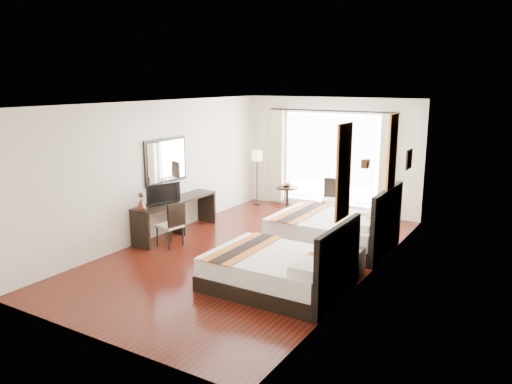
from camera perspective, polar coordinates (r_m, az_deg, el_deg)
The scene contains 29 objects.
floor at distance 9.51m, azimuth -0.52°, elevation -7.00°, with size 4.50×7.50×0.01m, color #350D09.
ceiling at distance 8.96m, azimuth -0.55°, elevation 10.08°, with size 4.50×7.50×0.02m, color white.
wall_headboard at distance 8.21m, azimuth 12.94°, elevation -0.28°, with size 0.01×7.50×2.80m, color silver.
wall_desk at distance 10.46m, azimuth -11.08°, elevation 2.55°, with size 0.01×7.50×2.80m, color silver.
wall_window at distance 12.43m, azimuth 8.57°, elevation 4.22°, with size 4.50×0.01×2.80m, color silver.
wall_entry at distance 6.35m, azimuth -18.59°, elevation -4.42°, with size 4.50×0.01×2.80m, color silver.
window_glass at distance 12.43m, azimuth 8.53°, elevation 3.75°, with size 2.40×0.02×2.20m, color white.
sheer_curtain at distance 12.38m, azimuth 8.42°, elevation 3.72°, with size 2.30×0.02×2.10m, color white.
drape_left at distance 12.97m, azimuth 2.42°, elevation 4.15°, with size 0.35×0.14×2.35m, color beige.
drape_right at distance 11.87m, azimuth 14.81°, elevation 2.96°, with size 0.35×0.14×2.35m, color beige.
art_panel_near at distance 7.01m, azimuth 9.99°, elevation 2.26°, with size 0.03×0.50×1.35m, color maroon.
art_panel_far at distance 9.22m, azimuth 15.33°, elevation 4.46°, with size 0.03×0.50×1.35m, color maroon.
wall_sconce at distance 7.98m, azimuth 12.40°, elevation 3.19°, with size 0.10×0.14×0.14m, color #4B291A.
mirror_frame at distance 10.57m, azimuth -10.29°, elevation 3.51°, with size 0.04×1.25×0.95m, color black.
mirror_glass at distance 10.55m, azimuth -10.19°, elevation 3.50°, with size 0.01×1.12×0.82m, color white.
bed_near at distance 7.85m, azimuth 2.81°, elevation -8.91°, with size 2.10×1.64×1.18m.
bed_far at distance 9.90m, azimuth 8.95°, elevation -4.33°, with size 2.25×1.75×1.27m.
nightstand at distance 8.48m, azimuth 10.60°, elevation -7.99°, with size 0.39×0.49×0.47m, color black.
table_lamp at distance 8.35m, azimuth 11.01°, elevation -4.51°, with size 0.24×0.24×0.39m.
vase at distance 8.19m, azimuth 10.34°, elevation -6.30°, with size 0.12×0.12×0.12m, color black.
console_desk at distance 10.67m, azimuth -9.11°, elevation -2.81°, with size 0.50×2.20×0.76m, color black.
television at distance 10.19m, azimuth -10.74°, elevation -0.16°, with size 0.75×0.10×0.43m, color black.
bronze_figurine at distance 9.82m, azimuth -12.96°, elevation -1.15°, with size 0.20×0.20×0.30m, color #4B291A, non-canonical shape.
desk_chair at distance 9.93m, azimuth -9.73°, elevation -4.63°, with size 0.47×0.47×0.89m.
floor_lamp at distance 12.95m, azimuth 0.11°, elevation 3.74°, with size 0.28×0.28×1.41m.
side_table at distance 12.39m, azimuth 3.58°, elevation -0.82°, with size 0.54×0.54×0.63m, color black.
fruit_bowl at distance 12.31m, azimuth 3.51°, elevation 0.73°, with size 0.23×0.23×0.06m, color #4D311B.
window_chair at distance 12.02m, azimuth 8.60°, elevation -1.53°, with size 0.54×0.54×0.92m.
jute_rug at distance 11.73m, azimuth 5.27°, elevation -3.17°, with size 1.13×0.77×0.01m, color tan.
Camera 1 is at (4.69, -7.63, 3.19)m, focal length 35.00 mm.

